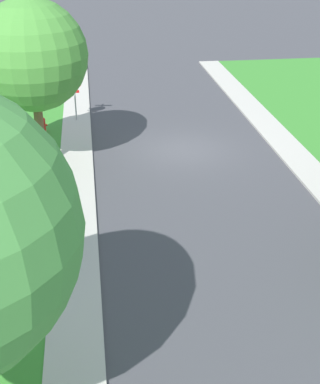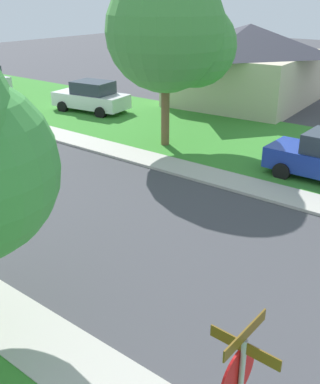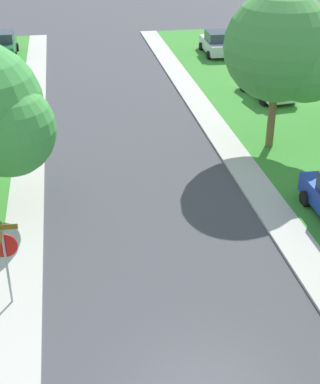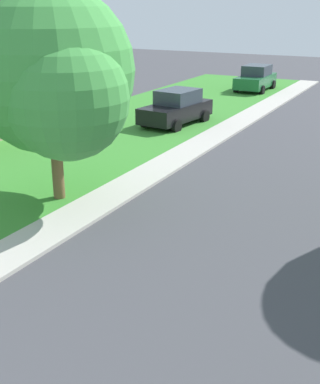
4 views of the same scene
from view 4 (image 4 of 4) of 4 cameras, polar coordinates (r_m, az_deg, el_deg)
sidewalk_west at (r=16.62m, az=-4.76°, el=-0.02°), size 1.40×56.00×0.10m
lawn_west at (r=19.43m, az=-16.58°, el=2.19°), size 8.00×56.00×0.08m
car_green_near_corner at (r=36.87m, az=10.57°, el=12.28°), size 2.07×4.32×1.76m
car_black_driveway_right at (r=25.88m, az=1.83°, el=9.31°), size 2.42×4.48×1.76m
tree_sidewalk_far at (r=15.12m, az=-11.63°, el=12.37°), size 5.22×4.86×6.41m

